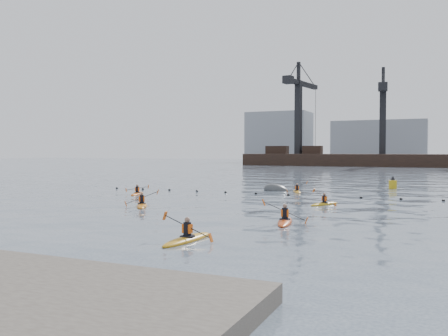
# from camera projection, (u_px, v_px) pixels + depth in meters

# --- Properties ---
(ground) EXTENTS (400.00, 400.00, 0.00)m
(ground) POSITION_uv_depth(u_px,v_px,m) (119.00, 238.00, 20.43)
(ground) COLOR #3C4757
(ground) RESTS_ON ground
(float_line) EXTENTS (33.24, 0.73, 0.24)m
(float_line) POSITION_uv_depth(u_px,v_px,m) (273.00, 194.00, 41.19)
(float_line) COLOR black
(float_line) RESTS_ON ground
(barge_pier) EXTENTS (72.00, 19.30, 29.50)m
(barge_pier) POSITION_uv_depth(u_px,v_px,m) (381.00, 159.00, 120.79)
(barge_pier) COLOR black
(barge_pier) RESTS_ON ground
(skyline) EXTENTS (141.00, 28.00, 22.00)m
(skyline) POSITION_uv_depth(u_px,v_px,m) (402.00, 135.00, 156.28)
(skyline) COLOR gray
(skyline) RESTS_ON ground
(kayaker_0) EXTENTS (2.39, 3.25, 1.28)m
(kayaker_0) POSITION_uv_depth(u_px,v_px,m) (142.00, 205.00, 32.42)
(kayaker_0) COLOR orange
(kayaker_0) RESTS_ON ground
(kayaker_1) EXTENTS (2.45, 3.59, 1.31)m
(kayaker_1) POSITION_uv_depth(u_px,v_px,m) (187.00, 238.00, 19.86)
(kayaker_1) COLOR #C88B17
(kayaker_1) RESTS_ON ground
(kayaker_2) EXTENTS (2.04, 3.17, 1.00)m
(kayaker_2) POSITION_uv_depth(u_px,v_px,m) (137.00, 193.00, 41.28)
(kayaker_2) COLOR #C95912
(kayaker_2) RESTS_ON ground
(kayaker_3) EXTENTS (1.93, 2.93, 1.22)m
(kayaker_3) POSITION_uv_depth(u_px,v_px,m) (324.00, 203.00, 33.33)
(kayaker_3) COLOR gold
(kayaker_3) RESTS_ON ground
(kayaker_4) EXTENTS (2.42, 3.59, 1.36)m
(kayaker_4) POSITION_uv_depth(u_px,v_px,m) (285.00, 221.00, 24.92)
(kayaker_4) COLOR #C34112
(kayaker_4) RESTS_ON ground
(kayaker_5) EXTENTS (1.88, 2.86, 1.14)m
(kayaker_5) POSITION_uv_depth(u_px,v_px,m) (297.00, 191.00, 43.67)
(kayaker_5) COLOR orange
(kayaker_5) RESTS_ON ground
(mooring_buoy) EXTENTS (2.92, 2.01, 1.71)m
(mooring_buoy) POSITION_uv_depth(u_px,v_px,m) (276.00, 191.00, 45.43)
(mooring_buoy) COLOR #3B3D40
(mooring_buoy) RESTS_ON ground
(nav_buoy) EXTENTS (0.79, 0.79, 1.44)m
(nav_buoy) POSITION_uv_depth(u_px,v_px,m) (393.00, 184.00, 47.96)
(nav_buoy) COLOR gold
(nav_buoy) RESTS_ON ground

